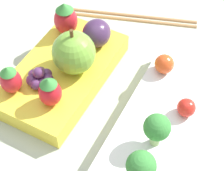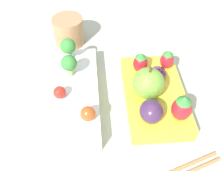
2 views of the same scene
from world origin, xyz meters
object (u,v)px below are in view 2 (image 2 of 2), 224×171
object	(u,v)px
grape_cluster	(157,73)
drinking_cup	(69,31)
strawberry_2	(182,108)
cherry_tomato_0	(60,92)
strawberry_0	(140,63)
plum	(151,111)
bento_box_fruit	(154,95)
apple	(148,83)
broccoli_floret_1	(68,47)
cherry_tomato_1	(88,114)
bento_box_savoury	(70,94)
broccoli_floret_0	(69,64)
strawberry_1	(167,59)

from	to	relation	value
grape_cluster	drinking_cup	bearing A→B (deg)	42.13
strawberry_2	cherry_tomato_0	bearing A→B (deg)	67.74
strawberry_0	grape_cluster	bearing A→B (deg)	-129.04
strawberry_2	drinking_cup	size ratio (longest dim) A/B	0.73
plum	bento_box_fruit	bearing A→B (deg)	-24.43
apple	plum	bearing A→B (deg)	170.58
broccoli_floret_1	cherry_tomato_1	distance (m)	0.15
bento_box_savoury	broccoli_floret_0	world-z (taller)	broccoli_floret_0
broccoli_floret_1	drinking_cup	world-z (taller)	broccoli_floret_1
strawberry_0	strawberry_1	xyz separation A→B (m)	(0.00, -0.05, -0.00)
cherry_tomato_0	plum	world-z (taller)	plum
broccoli_floret_1	cherry_tomato_1	world-z (taller)	broccoli_floret_1
bento_box_savoury	strawberry_1	size ratio (longest dim) A/B	5.66
cherry_tomato_0	grape_cluster	world-z (taller)	grape_cluster
strawberry_1	drinking_cup	world-z (taller)	strawberry_1
bento_box_savoury	strawberry_2	size ratio (longest dim) A/B	4.58
cherry_tomato_1	grape_cluster	size ratio (longest dim) A/B	0.73
bento_box_fruit	broccoli_floret_0	xyz separation A→B (m)	(0.06, 0.14, 0.04)
broccoli_floret_1	drinking_cup	size ratio (longest dim) A/B	0.68
bento_box_savoury	cherry_tomato_1	size ratio (longest dim) A/B	9.24
bento_box_fruit	cherry_tomato_0	distance (m)	0.17
bento_box_fruit	broccoli_floret_0	size ratio (longest dim) A/B	4.32
plum	strawberry_0	bearing A→B (deg)	-5.80
strawberry_2	plum	world-z (taller)	strawberry_2
grape_cluster	drinking_cup	size ratio (longest dim) A/B	0.50
bento_box_savoury	grape_cluster	xyz separation A→B (m)	(0.00, -0.16, 0.02)
apple	cherry_tomato_0	bearing A→B (deg)	82.17
bento_box_fruit	broccoli_floret_1	world-z (taller)	broccoli_floret_1
plum	bento_box_savoury	bearing A→B (deg)	55.95
broccoli_floret_1	strawberry_0	xyz separation A→B (m)	(-0.06, -0.13, -0.01)
plum	strawberry_2	bearing A→B (deg)	-96.50
cherry_tomato_0	cherry_tomato_1	size ratio (longest dim) A/B	0.88
plum	drinking_cup	distance (m)	0.28
broccoli_floret_0	cherry_tomato_1	size ratio (longest dim) A/B	1.82
broccoli_floret_1	strawberry_0	distance (m)	0.14
plum	strawberry_1	bearing A→B (deg)	-29.72
apple	strawberry_0	distance (m)	0.06
strawberry_0	apple	bearing A→B (deg)	177.33
strawberry_1	drinking_cup	bearing A→B (deg)	50.59
broccoli_floret_0	strawberry_1	xyz separation A→B (m)	(-0.01, -0.18, -0.01)
cherry_tomato_1	drinking_cup	bearing A→B (deg)	3.77
cherry_tomato_1	strawberry_1	bearing A→B (deg)	-59.57
cherry_tomato_0	strawberry_1	xyz separation A→B (m)	(0.04, -0.20, 0.01)
cherry_tomato_0	plum	bearing A→B (deg)	-116.98
bento_box_fruit	strawberry_2	bearing A→B (deg)	-160.66
apple	strawberry_2	world-z (taller)	apple
cherry_tomato_1	cherry_tomato_0	bearing A→B (deg)	37.36
broccoli_floret_1	cherry_tomato_1	bearing A→B (deg)	-172.62
cherry_tomato_1	drinking_cup	distance (m)	0.24
strawberry_0	cherry_tomato_1	bearing A→B (deg)	130.80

